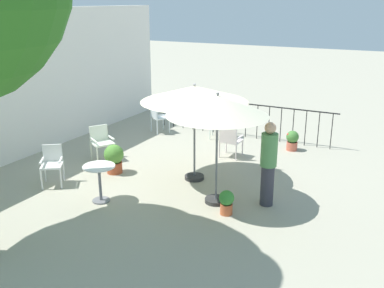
# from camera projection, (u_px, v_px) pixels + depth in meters

# --- Properties ---
(ground_plane) EXTENTS (60.00, 60.00, 0.00)m
(ground_plane) POSITION_uv_depth(u_px,v_px,m) (183.00, 176.00, 10.20)
(ground_plane) COLOR #A6A08B
(villa_facade) EXTENTS (10.62, 0.30, 3.70)m
(villa_facade) POSITION_uv_depth(u_px,v_px,m) (36.00, 81.00, 11.53)
(villa_facade) COLOR white
(villa_facade) RESTS_ON ground
(terrace_railing) EXTENTS (0.03, 5.61, 1.01)m
(terrace_railing) POSITION_uv_depth(u_px,v_px,m) (241.00, 114.00, 12.98)
(terrace_railing) COLOR black
(terrace_railing) RESTS_ON ground
(patio_umbrella_0) EXTENTS (2.33, 2.33, 2.19)m
(patio_umbrella_0) POSITION_uv_depth(u_px,v_px,m) (195.00, 95.00, 9.44)
(patio_umbrella_0) COLOR #2D2D2D
(patio_umbrella_0) RESTS_ON ground
(patio_umbrella_1) EXTENTS (1.96, 1.96, 2.24)m
(patio_umbrella_1) POSITION_uv_depth(u_px,v_px,m) (217.00, 107.00, 8.27)
(patio_umbrella_1) COLOR #2D2D2D
(patio_umbrella_1) RESTS_ON ground
(cafe_table_0) EXTENTS (0.64, 0.64, 0.76)m
(cafe_table_0) POSITION_uv_depth(u_px,v_px,m) (100.00, 177.00, 8.76)
(cafe_table_0) COLOR white
(cafe_table_0) RESTS_ON ground
(patio_chair_0) EXTENTS (0.65, 0.63, 0.86)m
(patio_chair_0) POSITION_uv_depth(u_px,v_px,m) (52.00, 162.00, 9.62)
(patio_chair_0) COLOR white
(patio_chair_0) RESTS_ON ground
(patio_chair_1) EXTENTS (0.47, 0.50, 0.88)m
(patio_chair_1) POSITION_uv_depth(u_px,v_px,m) (230.00, 139.00, 11.24)
(patio_chair_1) COLOR white
(patio_chair_1) RESTS_ON ground
(patio_chair_2) EXTENTS (0.68, 0.68, 0.86)m
(patio_chair_2) POSITION_uv_depth(u_px,v_px,m) (101.00, 140.00, 11.11)
(patio_chair_2) COLOR white
(patio_chair_2) RESTS_ON ground
(patio_chair_3) EXTENTS (0.62, 0.62, 0.90)m
(patio_chair_3) POSITION_uv_depth(u_px,v_px,m) (158.00, 116.00, 13.38)
(patio_chair_3) COLOR silver
(patio_chair_3) RESTS_ON ground
(patio_chair_4) EXTENTS (0.57, 0.55, 0.94)m
(patio_chair_4) POSITION_uv_depth(u_px,v_px,m) (221.00, 120.00, 12.86)
(patio_chair_4) COLOR white
(patio_chair_4) RESTS_ON ground
(potted_plant_0) EXTENTS (0.25, 0.25, 0.65)m
(potted_plant_0) POSITION_uv_depth(u_px,v_px,m) (269.00, 156.00, 10.47)
(potted_plant_0) COLOR #9F5838
(potted_plant_0) RESTS_ON ground
(potted_plant_1) EXTENTS (0.33, 0.33, 0.54)m
(potted_plant_1) POSITION_uv_depth(u_px,v_px,m) (292.00, 140.00, 11.87)
(potted_plant_1) COLOR #C8634B
(potted_plant_1) RESTS_ON ground
(potted_plant_2) EXTENTS (0.29, 0.29, 0.48)m
(potted_plant_2) POSITION_uv_depth(u_px,v_px,m) (226.00, 202.00, 8.31)
(potted_plant_2) COLOR #BF5933
(potted_plant_2) RESTS_ON ground
(potted_plant_3) EXTENTS (0.46, 0.46, 0.69)m
(potted_plant_3) POSITION_uv_depth(u_px,v_px,m) (114.00, 158.00, 10.28)
(potted_plant_3) COLOR #AF4B2C
(potted_plant_3) RESTS_ON ground
(standing_person) EXTENTS (0.38, 0.38, 1.69)m
(standing_person) POSITION_uv_depth(u_px,v_px,m) (268.00, 163.00, 8.51)
(standing_person) COLOR #33333D
(standing_person) RESTS_ON ground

